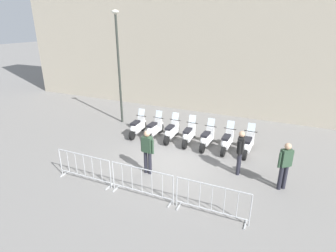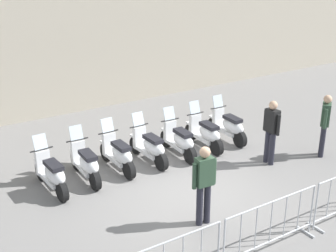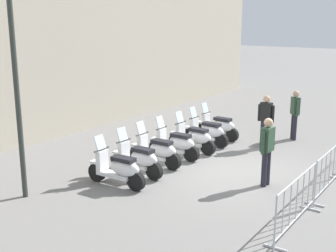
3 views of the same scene
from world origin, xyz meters
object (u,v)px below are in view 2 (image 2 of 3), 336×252
at_px(motorcycle_2, 118,154).
at_px(motorcycle_6, 229,126).
at_px(motorcycle_3, 150,147).
at_px(officer_mid_plaza, 271,129).
at_px(officer_near_row_end, 325,122).
at_px(motorcycle_4, 179,140).
at_px(barrier_segment_1, 271,226).
at_px(motorcycle_0, 52,174).
at_px(motorcycle_1, 86,163).
at_px(officer_by_barriers, 204,181).
at_px(motorcycle_5, 205,133).

xyz_separation_m(motorcycle_2, motorcycle_6, (3.56, 0.32, 0.00)).
relative_size(motorcycle_3, officer_mid_plaza, 1.00).
distance_m(officer_near_row_end, officer_mid_plaza, 1.60).
xyz_separation_m(motorcycle_4, barrier_segment_1, (-0.50, -4.44, 0.07)).
distance_m(motorcycle_0, motorcycle_4, 3.57).
bearing_deg(motorcycle_1, officer_by_barriers, -62.16).
relative_size(motorcycle_2, officer_near_row_end, 1.00).
bearing_deg(motorcycle_3, officer_near_row_end, -21.98).
xyz_separation_m(motorcycle_2, motorcycle_3, (0.90, 0.05, 0.00)).
bearing_deg(motorcycle_6, motorcycle_0, -173.44).
xyz_separation_m(officer_near_row_end, officer_by_barriers, (-4.59, -1.35, 0.00)).
height_order(motorcycle_3, officer_by_barriers, officer_by_barriers).
distance_m(officer_mid_plaza, officer_by_barriers, 3.42).
bearing_deg(motorcycle_5, motorcycle_0, -174.03).
height_order(motorcycle_5, officer_mid_plaza, officer_mid_plaza).
height_order(motorcycle_4, motorcycle_5, same).
bearing_deg(motorcycle_6, officer_mid_plaza, -86.82).
xyz_separation_m(motorcycle_4, officer_near_row_end, (3.45, -1.76, 0.53)).
relative_size(motorcycle_2, officer_mid_plaza, 1.00).
bearing_deg(motorcycle_1, motorcycle_0, -169.34).
relative_size(motorcycle_6, officer_by_barriers, 1.00).
bearing_deg(officer_near_row_end, motorcycle_2, 161.95).
height_order(motorcycle_4, officer_mid_plaza, officer_mid_plaza).
distance_m(motorcycle_0, motorcycle_3, 2.69).
distance_m(motorcycle_6, officer_near_row_end, 2.68).
distance_m(motorcycle_2, officer_by_barriers, 3.17).
bearing_deg(motorcycle_3, motorcycle_4, 0.22).
relative_size(motorcycle_2, motorcycle_6, 1.00).
relative_size(motorcycle_1, motorcycle_3, 1.00).
height_order(motorcycle_3, officer_near_row_end, officer_near_row_end).
bearing_deg(motorcycle_1, officer_near_row_end, -14.41).
xyz_separation_m(motorcycle_1, officer_by_barriers, (1.54, -2.92, 0.53)).
height_order(motorcycle_0, motorcycle_6, same).
height_order(motorcycle_4, officer_by_barriers, officer_by_barriers).
bearing_deg(motorcycle_1, officer_mid_plaza, -15.94).
relative_size(motorcycle_4, motorcycle_6, 1.00).
relative_size(motorcycle_3, motorcycle_6, 1.00).
bearing_deg(motorcycle_3, motorcycle_6, 5.81).
bearing_deg(motorcycle_2, officer_mid_plaza, -21.36).
relative_size(motorcycle_1, motorcycle_2, 1.00).
relative_size(motorcycle_0, motorcycle_3, 1.00).
height_order(officer_mid_plaza, officer_by_barriers, same).
bearing_deg(officer_by_barriers, motorcycle_0, 131.29).
xyz_separation_m(motorcycle_2, barrier_segment_1, (1.29, -4.39, 0.07)).
relative_size(motorcycle_0, motorcycle_6, 1.00).
bearing_deg(motorcycle_2, motorcycle_1, -171.57).
bearing_deg(officer_by_barriers, motorcycle_2, 102.04).
relative_size(motorcycle_5, officer_by_barriers, 1.00).
bearing_deg(motorcycle_0, officer_mid_plaza, -11.80).
bearing_deg(officer_mid_plaza, officer_by_barriers, -151.69).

